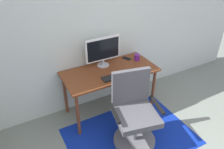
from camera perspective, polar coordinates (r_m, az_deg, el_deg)
wall_back at (r=3.24m, az=-5.24°, el=12.59°), size 6.00×0.10×2.60m
area_rug at (r=3.21m, az=4.70°, el=-15.58°), size 1.69×1.20×0.01m
desk at (r=3.23m, az=-0.56°, el=-0.15°), size 1.37×0.65×0.73m
monitor at (r=3.21m, az=-2.38°, el=6.33°), size 0.54×0.18×0.44m
keyboard at (r=3.05m, az=1.19°, el=-0.40°), size 0.43×0.13×0.02m
computer_mouse at (r=3.16m, az=6.19°, el=0.85°), size 0.06×0.10×0.03m
coffee_cup at (r=3.48m, az=6.49°, el=4.46°), size 0.09×0.09×0.10m
cell_phone at (r=3.53m, az=3.80°, el=4.20°), size 0.12×0.16×0.01m
office_chair at (r=2.91m, az=5.70°, el=-10.55°), size 0.66×0.62×1.00m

